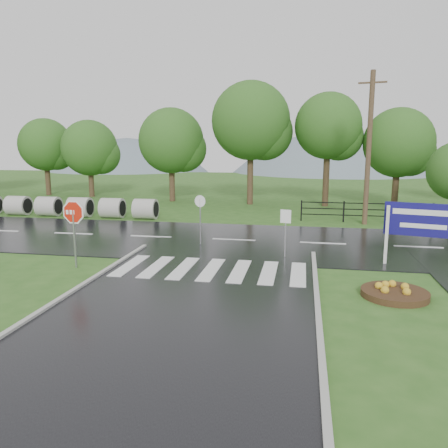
# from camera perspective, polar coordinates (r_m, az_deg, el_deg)

# --- Properties ---
(ground) EXTENTS (120.00, 120.00, 0.00)m
(ground) POSITION_cam_1_polar(r_m,az_deg,el_deg) (10.77, -7.36, -13.52)
(ground) COLOR #2E5A1E
(ground) RESTS_ON ground
(main_road) EXTENTS (90.00, 8.00, 0.04)m
(main_road) POSITION_cam_1_polar(r_m,az_deg,el_deg) (20.09, 1.29, -2.19)
(main_road) COLOR black
(main_road) RESTS_ON ground
(crosswalk) EXTENTS (6.50, 2.80, 0.02)m
(crosswalk) POSITION_cam_1_polar(r_m,az_deg,el_deg) (15.30, -1.67, -5.94)
(crosswalk) COLOR silver
(crosswalk) RESTS_ON ground
(fence_west) EXTENTS (9.58, 0.08, 1.20)m
(fence_west) POSITION_cam_1_polar(r_m,az_deg,el_deg) (26.05, 20.58, 1.65)
(fence_west) COLOR black
(fence_west) RESTS_ON ground
(hills) EXTENTS (102.00, 48.00, 48.00)m
(hills) POSITION_cam_1_polar(r_m,az_deg,el_deg) (76.98, 10.33, -4.86)
(hills) COLOR slate
(hills) RESTS_ON ground
(treeline) EXTENTS (83.20, 5.20, 10.00)m
(treeline) POSITION_cam_1_polar(r_m,az_deg,el_deg) (33.71, 6.74, 2.81)
(treeline) COLOR #26551A
(treeline) RESTS_ON ground
(culvert_pipes) EXTENTS (11.80, 1.20, 1.20)m
(culvert_pipes) POSITION_cam_1_polar(r_m,az_deg,el_deg) (28.57, -20.13, 2.13)
(culvert_pipes) COLOR #9E9B93
(culvert_pipes) RESTS_ON ground
(stop_sign) EXTENTS (1.14, 0.15, 2.58)m
(stop_sign) POSITION_cam_1_polar(r_m,az_deg,el_deg) (16.24, -19.06, 0.76)
(stop_sign) COLOR #939399
(stop_sign) RESTS_ON ground
(estate_billboard) EXTENTS (2.57, 0.68, 2.30)m
(estate_billboard) POSITION_cam_1_polar(r_m,az_deg,el_deg) (17.12, 24.55, 0.10)
(estate_billboard) COLOR silver
(estate_billboard) RESTS_ON ground
(flower_bed) EXTENTS (1.90, 1.90, 0.38)m
(flower_bed) POSITION_cam_1_polar(r_m,az_deg,el_deg) (13.69, 21.41, -8.28)
(flower_bed) COLOR #332111
(flower_bed) RESTS_ON ground
(reg_sign_small) EXTENTS (0.41, 0.13, 1.90)m
(reg_sign_small) POSITION_cam_1_polar(r_m,az_deg,el_deg) (16.90, 8.04, 0.08)
(reg_sign_small) COLOR #939399
(reg_sign_small) RESTS_ON ground
(reg_sign_round) EXTENTS (0.50, 0.15, 2.21)m
(reg_sign_round) POSITION_cam_1_polar(r_m,az_deg,el_deg) (18.94, -3.12, 1.35)
(reg_sign_round) COLOR #939399
(reg_sign_round) RESTS_ON ground
(utility_pole_east) EXTENTS (1.45, 0.38, 8.21)m
(utility_pole_east) POSITION_cam_1_polar(r_m,az_deg,el_deg) (25.10, 18.39, 9.39)
(utility_pole_east) COLOR #473523
(utility_pole_east) RESTS_ON ground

